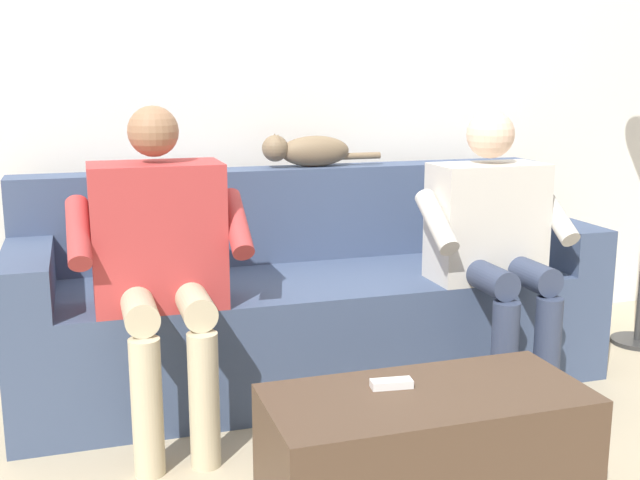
# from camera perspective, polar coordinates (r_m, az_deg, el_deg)

# --- Properties ---
(ground_plane) EXTENTS (8.00, 8.00, 0.00)m
(ground_plane) POSITION_cam_1_polar(r_m,az_deg,el_deg) (2.71, 3.82, -15.36)
(ground_plane) COLOR tan
(back_wall) EXTENTS (5.19, 0.06, 2.49)m
(back_wall) POSITION_cam_1_polar(r_m,az_deg,el_deg) (3.61, -3.34, 11.98)
(back_wall) COLOR silver
(back_wall) RESTS_ON ground
(couch) EXTENTS (2.35, 0.79, 0.86)m
(couch) POSITION_cam_1_polar(r_m,az_deg,el_deg) (3.25, -0.87, -4.76)
(couch) COLOR #3D4C6B
(couch) RESTS_ON ground
(coffee_table) EXTENTS (0.91, 0.42, 0.38)m
(coffee_table) POSITION_cam_1_polar(r_m,az_deg,el_deg) (2.29, 7.82, -15.56)
(coffee_table) COLOR #4C3828
(coffee_table) RESTS_ON ground
(person_left_seated) EXTENTS (0.59, 0.49, 1.12)m
(person_left_seated) POSITION_cam_1_polar(r_m,az_deg,el_deg) (3.07, 12.76, 0.33)
(person_left_seated) COLOR beige
(person_left_seated) RESTS_ON ground
(person_right_seated) EXTENTS (0.60, 0.53, 1.15)m
(person_right_seated) POSITION_cam_1_polar(r_m,az_deg,el_deg) (2.69, -11.77, -0.85)
(person_right_seated) COLOR #B23838
(person_right_seated) RESTS_ON ground
(cat_on_backrest) EXTENTS (0.54, 0.13, 0.15)m
(cat_on_backrest) POSITION_cam_1_polar(r_m,az_deg,el_deg) (3.39, -0.96, 6.65)
(cat_on_backrest) COLOR #756047
(cat_on_backrest) RESTS_ON couch
(remote_white) EXTENTS (0.12, 0.06, 0.02)m
(remote_white) POSITION_cam_1_polar(r_m,az_deg,el_deg) (2.22, 5.32, -10.56)
(remote_white) COLOR white
(remote_white) RESTS_ON coffee_table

